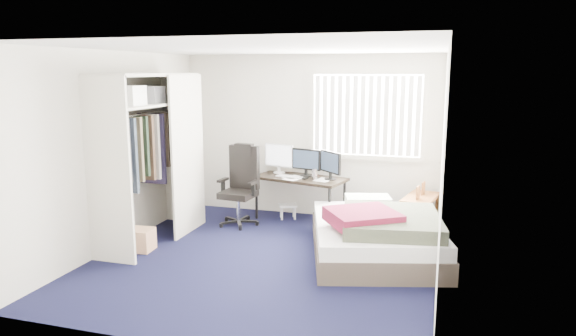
{
  "coord_description": "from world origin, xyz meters",
  "views": [
    {
      "loc": [
        1.96,
        -5.58,
        2.25
      ],
      "look_at": [
        0.18,
        0.4,
        1.07
      ],
      "focal_mm": 32.0,
      "sensor_mm": 36.0,
      "label": 1
    }
  ],
  "objects_px": {
    "desk": "(301,174)",
    "nightstand": "(421,201)",
    "office_chair": "(241,194)",
    "bed": "(376,234)"
  },
  "relations": [
    {
      "from": "desk",
      "to": "nightstand",
      "type": "distance_m",
      "value": 1.8
    },
    {
      "from": "office_chair",
      "to": "nightstand",
      "type": "bearing_deg",
      "value": 6.16
    },
    {
      "from": "nightstand",
      "to": "bed",
      "type": "bearing_deg",
      "value": -114.04
    },
    {
      "from": "desk",
      "to": "office_chair",
      "type": "height_order",
      "value": "office_chair"
    },
    {
      "from": "office_chair",
      "to": "nightstand",
      "type": "relative_size",
      "value": 1.42
    },
    {
      "from": "office_chair",
      "to": "nightstand",
      "type": "xyz_separation_m",
      "value": [
        2.58,
        0.28,
        0.01
      ]
    },
    {
      "from": "desk",
      "to": "bed",
      "type": "bearing_deg",
      "value": -43.44
    },
    {
      "from": "desk",
      "to": "office_chair",
      "type": "bearing_deg",
      "value": -151.63
    },
    {
      "from": "desk",
      "to": "bed",
      "type": "xyz_separation_m",
      "value": [
        1.3,
        -1.23,
        -0.44
      ]
    },
    {
      "from": "desk",
      "to": "office_chair",
      "type": "xyz_separation_m",
      "value": [
        -0.81,
        -0.44,
        -0.26
      ]
    }
  ]
}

